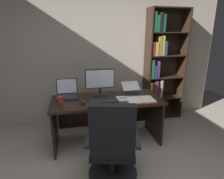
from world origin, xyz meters
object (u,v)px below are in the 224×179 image
desk (106,109)px  monitor (100,82)px  keyboard (104,101)px  computer_mouse (83,102)px  bookshelf (160,66)px  reading_stand_with_book (131,87)px  office_chair (113,149)px  pen (123,98)px  laptop (67,93)px  open_binder (140,100)px  coffee_mug (61,100)px  notepad (122,99)px

desk → monitor: size_ratio=3.53×
keyboard → computer_mouse: (-0.30, 0.00, 0.01)m
desk → keyboard: size_ratio=3.94×
bookshelf → reading_stand_with_book: bookshelf is taller
office_chair → monitor: (0.03, 1.06, 0.51)m
computer_mouse → pen: 0.61m
office_chair → laptop: 1.23m
open_binder → laptop: bearing=161.7°
bookshelf → coffee_mug: 2.04m
office_chair → computer_mouse: 0.83m
office_chair → monitor: 1.18m
desk → laptop: 0.66m
bookshelf → reading_stand_with_book: size_ratio=6.74×
reading_stand_with_book → desk: bearing=-155.7°
reading_stand_with_book → pen: (-0.23, -0.34, -0.06)m
keyboard → reading_stand_with_book: (0.54, 0.41, 0.06)m
desk → coffee_mug: 0.72m
office_chair → notepad: office_chair is taller
computer_mouse → open_binder: 0.84m
desk → pen: (0.24, -0.13, 0.21)m
keyboard → notepad: size_ratio=2.00×
office_chair → keyboard: (0.03, 0.72, 0.31)m
office_chair → keyboard: 0.78m
keyboard → notepad: keyboard is taller
desk → office_chair: bearing=-95.7°
open_binder → coffee_mug: size_ratio=4.39×
keyboard → computer_mouse: size_ratio=4.04×
bookshelf → keyboard: size_ratio=5.07×
notepad → reading_stand_with_book: bearing=53.4°
monitor → coffee_mug: (-0.61, -0.25, -0.16)m
coffee_mug → office_chair: bearing=-54.5°
office_chair → open_binder: office_chair is taller
desk → reading_stand_with_book: 0.59m
computer_mouse → notepad: size_ratio=0.50×
reading_stand_with_book → pen: reading_stand_with_book is taller
office_chair → keyboard: office_chair is taller
office_chair → laptop: size_ratio=3.05×
bookshelf → keyboard: bearing=-146.7°
computer_mouse → notepad: bearing=6.9°
reading_stand_with_book → notepad: bearing=-126.6°
office_chair → monitor: monitor is taller
office_chair → reading_stand_with_book: office_chair is taller
computer_mouse → coffee_mug: size_ratio=1.06×
laptop → notepad: bearing=-19.3°
bookshelf → open_binder: bearing=-129.6°
desk → monitor: monitor is taller
coffee_mug → keyboard: bearing=-8.9°
bookshelf → laptop: size_ratio=6.42×
office_chair → notepad: size_ratio=4.81×
desk → notepad: notepad is taller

